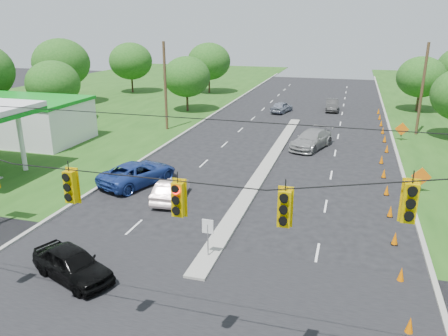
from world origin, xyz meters
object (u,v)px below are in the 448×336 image
(black_sedan, at_px, (72,264))
(white_sedan, at_px, (170,190))
(blue_pickup, at_px, (138,173))
(gas_station, at_px, (9,118))

(black_sedan, distance_m, white_sedan, 9.57)
(white_sedan, relative_size, blue_pickup, 0.69)
(white_sedan, height_order, blue_pickup, blue_pickup)
(blue_pickup, bearing_deg, black_sedan, 123.95)
(black_sedan, xyz_separation_m, white_sedan, (0.59, 9.55, -0.07))
(gas_station, bearing_deg, black_sedan, -43.53)
(gas_station, xyz_separation_m, white_sedan, (19.06, -8.00, -1.91))
(white_sedan, bearing_deg, gas_station, -27.60)
(black_sedan, relative_size, white_sedan, 1.07)
(gas_station, relative_size, blue_pickup, 3.40)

